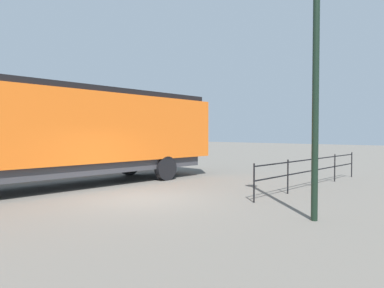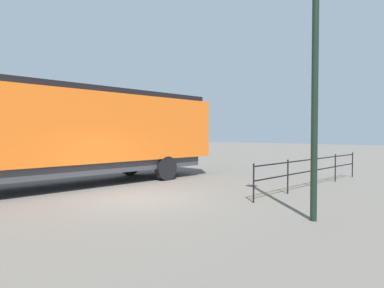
% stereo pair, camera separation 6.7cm
% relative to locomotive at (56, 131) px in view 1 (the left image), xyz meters
% --- Properties ---
extents(ground_plane, '(120.00, 120.00, 0.00)m').
position_rel_locomotive_xyz_m(ground_plane, '(4.12, 0.95, -2.25)').
color(ground_plane, '#666059').
extents(locomotive, '(3.13, 15.51, 3.99)m').
position_rel_locomotive_xyz_m(locomotive, '(0.00, 0.00, 0.00)').
color(locomotive, orange).
rests_on(locomotive, ground_plane).
extents(lamp_post, '(0.47, 0.47, 7.27)m').
position_rel_locomotive_xyz_m(lamp_post, '(9.42, 2.21, 2.54)').
color(lamp_post, black).
rests_on(lamp_post, ground_plane).
extents(platform_fence, '(0.05, 8.60, 1.22)m').
position_rel_locomotive_xyz_m(platform_fence, '(7.14, 7.28, -1.46)').
color(platform_fence, black).
rests_on(platform_fence, ground_plane).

